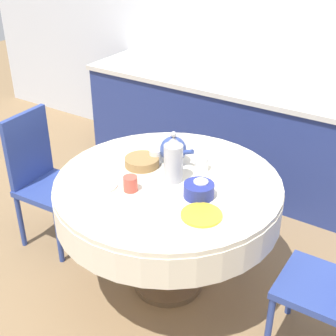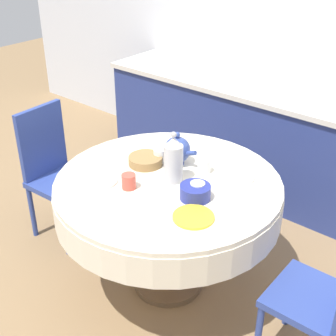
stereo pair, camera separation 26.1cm
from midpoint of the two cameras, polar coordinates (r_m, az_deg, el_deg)
The scene contains 18 objects.
ground_plane at distance 3.12m, azimuth 2.47°, elevation -13.93°, with size 12.00×12.00×0.00m, color #8E704C.
wall_back at distance 3.93m, azimuth 19.52°, elevation 15.43°, with size 7.00×0.05×2.60m.
kitchen_counter at distance 3.91m, azimuth 15.61°, elevation 2.60°, with size 3.24×0.64×0.89m.
dining_table at distance 2.72m, azimuth 2.76°, elevation -3.86°, with size 1.31×1.31×0.78m.
chair_left at distance 2.47m, azimuth 22.20°, elevation -14.08°, with size 0.41×0.41×0.96m.
chair_right at distance 3.36m, azimuth -11.52°, elevation -0.04°, with size 0.42×0.42×0.96m.
plate_near_left at distance 2.64m, azimuth -5.64°, elevation -1.62°, with size 0.21×0.21×0.01m, color white.
cup_near_left at distance 2.55m, azimuth -1.91°, elevation -1.73°, with size 0.08×0.08×0.08m, color #CC4C3D.
plate_near_right at distance 2.35m, azimuth 6.32°, elevation -6.05°, with size 0.21×0.21×0.01m, color yellow.
cup_near_right at distance 2.50m, azimuth 6.61°, elevation -2.74°, with size 0.08×0.08×0.08m, color white.
plate_far_left at distance 2.99m, azimuth 2.76°, elevation 2.36°, with size 0.21×0.21×0.01m, color white.
cup_far_left at distance 2.82m, azimuth 1.66°, elevation 1.49°, with size 0.08×0.08×0.08m, color white.
plate_far_right at distance 2.72m, azimuth 11.01°, elevation -1.11°, with size 0.21×0.21×0.01m, color white.
cup_far_right at distance 2.73m, azimuth 7.15°, elevation 0.21°, with size 0.08×0.08×0.08m, color white.
coffee_carafe at distance 2.59m, azimuth 3.56°, elevation 0.94°, with size 0.11×0.11×0.30m.
teapot at distance 2.78m, azimuth 3.83°, elevation 2.15°, with size 0.22×0.16×0.21m.
bread_basket at distance 2.80m, azimuth -0.09°, elevation 0.87°, with size 0.21×0.21×0.05m, color olive.
fruit_bowl at distance 2.48m, azimuth 6.35°, elevation -3.02°, with size 0.17×0.17×0.08m, color navy.
Camera 2 is at (1.46, -1.75, 2.13)m, focal length 50.00 mm.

